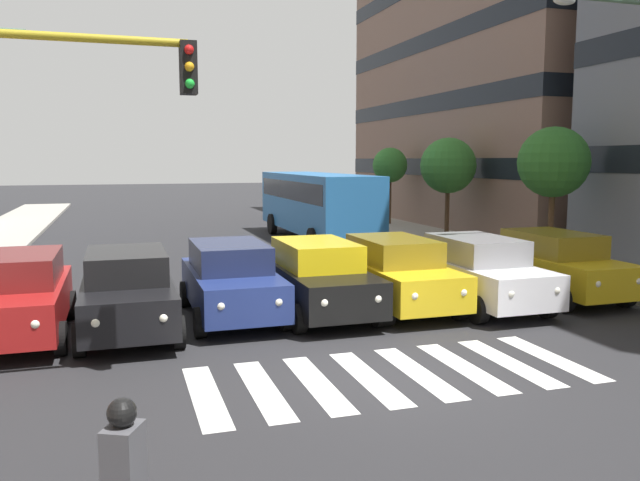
{
  "coord_description": "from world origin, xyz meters",
  "views": [
    {
      "loc": [
        4.33,
        9.52,
        3.61
      ],
      "look_at": [
        -1.2,
        -7.85,
        1.3
      ],
      "focal_mm": 35.75,
      "sensor_mm": 36.0,
      "label": 1
    }
  ],
  "objects_px": {
    "car_2": "(396,273)",
    "street_tree_3": "(390,166)",
    "car_5": "(128,291)",
    "car_4": "(231,280)",
    "car_1": "(478,271)",
    "car_3": "(318,277)",
    "car_0": "(555,264)",
    "street_tree_2": "(448,166)",
    "car_6": "(17,295)",
    "street_tree_1": "(554,163)",
    "bus_behind_traffic": "(316,199)"
  },
  "relations": [
    {
      "from": "car_2",
      "to": "street_tree_3",
      "type": "xyz_separation_m",
      "value": [
        -7.74,
        -17.89,
        2.42
      ]
    },
    {
      "from": "car_5",
      "to": "street_tree_3",
      "type": "distance_m",
      "value": 23.09
    },
    {
      "from": "car_6",
      "to": "street_tree_1",
      "type": "distance_m",
      "value": 16.53
    },
    {
      "from": "car_4",
      "to": "car_6",
      "type": "xyz_separation_m",
      "value": [
        4.42,
        0.38,
        0.0
      ]
    },
    {
      "from": "car_5",
      "to": "street_tree_2",
      "type": "distance_m",
      "value": 18.34
    },
    {
      "from": "car_3",
      "to": "bus_behind_traffic",
      "type": "relative_size",
      "value": 0.42
    },
    {
      "from": "car_5",
      "to": "car_6",
      "type": "bearing_deg",
      "value": -6.24
    },
    {
      "from": "bus_behind_traffic",
      "to": "street_tree_3",
      "type": "bearing_deg",
      "value": -139.86
    },
    {
      "from": "car_0",
      "to": "street_tree_3",
      "type": "relative_size",
      "value": 1.08
    },
    {
      "from": "car_2",
      "to": "car_4",
      "type": "bearing_deg",
      "value": -4.28
    },
    {
      "from": "car_0",
      "to": "car_6",
      "type": "distance_m",
      "value": 12.96
    },
    {
      "from": "car_2",
      "to": "bus_behind_traffic",
      "type": "relative_size",
      "value": 0.42
    },
    {
      "from": "car_1",
      "to": "car_5",
      "type": "distance_m",
      "value": 8.29
    },
    {
      "from": "street_tree_3",
      "to": "car_5",
      "type": "bearing_deg",
      "value": 52.43
    },
    {
      "from": "car_1",
      "to": "car_3",
      "type": "distance_m",
      "value": 4.03
    },
    {
      "from": "street_tree_2",
      "to": "car_3",
      "type": "bearing_deg",
      "value": 49.75
    },
    {
      "from": "street_tree_2",
      "to": "car_2",
      "type": "bearing_deg",
      "value": 56.03
    },
    {
      "from": "car_1",
      "to": "street_tree_2",
      "type": "relative_size",
      "value": 1.0
    },
    {
      "from": "street_tree_2",
      "to": "street_tree_3",
      "type": "xyz_separation_m",
      "value": [
        -0.08,
        -6.52,
        -0.05
      ]
    },
    {
      "from": "street_tree_3",
      "to": "street_tree_2",
      "type": "bearing_deg",
      "value": 89.33
    },
    {
      "from": "car_4",
      "to": "street_tree_3",
      "type": "distance_m",
      "value": 21.27
    },
    {
      "from": "car_5",
      "to": "street_tree_3",
      "type": "height_order",
      "value": "street_tree_3"
    },
    {
      "from": "car_4",
      "to": "street_tree_2",
      "type": "distance_m",
      "value": 16.25
    },
    {
      "from": "car_3",
      "to": "car_5",
      "type": "height_order",
      "value": "same"
    },
    {
      "from": "car_1",
      "to": "street_tree_2",
      "type": "distance_m",
      "value": 13.32
    },
    {
      "from": "car_3",
      "to": "street_tree_3",
      "type": "relative_size",
      "value": 1.08
    },
    {
      "from": "car_1",
      "to": "street_tree_1",
      "type": "distance_m",
      "value": 7.41
    },
    {
      "from": "car_0",
      "to": "car_3",
      "type": "relative_size",
      "value": 1.0
    },
    {
      "from": "car_0",
      "to": "car_6",
      "type": "height_order",
      "value": "same"
    },
    {
      "from": "car_6",
      "to": "bus_behind_traffic",
      "type": "relative_size",
      "value": 0.42
    },
    {
      "from": "car_5",
      "to": "street_tree_2",
      "type": "xyz_separation_m",
      "value": [
        -13.92,
        -11.68,
        2.46
      ]
    },
    {
      "from": "street_tree_1",
      "to": "car_5",
      "type": "bearing_deg",
      "value": 17.04
    },
    {
      "from": "car_2",
      "to": "car_1",
      "type": "bearing_deg",
      "value": 167.55
    },
    {
      "from": "car_2",
      "to": "car_3",
      "type": "bearing_deg",
      "value": 0.78
    },
    {
      "from": "car_1",
      "to": "car_3",
      "type": "xyz_separation_m",
      "value": [
        4.01,
        -0.42,
        0.0
      ]
    },
    {
      "from": "car_2",
      "to": "street_tree_1",
      "type": "bearing_deg",
      "value": -152.42
    },
    {
      "from": "car_3",
      "to": "car_4",
      "type": "bearing_deg",
      "value": -9.24
    },
    {
      "from": "car_1",
      "to": "car_3",
      "type": "height_order",
      "value": "same"
    },
    {
      "from": "car_6",
      "to": "street_tree_2",
      "type": "height_order",
      "value": "street_tree_2"
    },
    {
      "from": "car_2",
      "to": "car_3",
      "type": "relative_size",
      "value": 1.0
    },
    {
      "from": "car_3",
      "to": "street_tree_1",
      "type": "distance_m",
      "value": 10.53
    },
    {
      "from": "car_3",
      "to": "car_1",
      "type": "bearing_deg",
      "value": 174.03
    },
    {
      "from": "car_1",
      "to": "car_4",
      "type": "height_order",
      "value": "same"
    },
    {
      "from": "car_2",
      "to": "street_tree_3",
      "type": "relative_size",
      "value": 1.08
    },
    {
      "from": "car_1",
      "to": "car_4",
      "type": "xyz_separation_m",
      "value": [
        6.01,
        -0.74,
        0.0
      ]
    },
    {
      "from": "car_0",
      "to": "street_tree_3",
      "type": "xyz_separation_m",
      "value": [
        -3.18,
        -17.98,
        2.42
      ]
    },
    {
      "from": "car_6",
      "to": "bus_behind_traffic",
      "type": "height_order",
      "value": "bus_behind_traffic"
    },
    {
      "from": "street_tree_3",
      "to": "car_2",
      "type": "bearing_deg",
      "value": 66.61
    },
    {
      "from": "car_1",
      "to": "street_tree_2",
      "type": "height_order",
      "value": "street_tree_2"
    },
    {
      "from": "car_0",
      "to": "car_2",
      "type": "distance_m",
      "value": 4.56
    }
  ]
}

